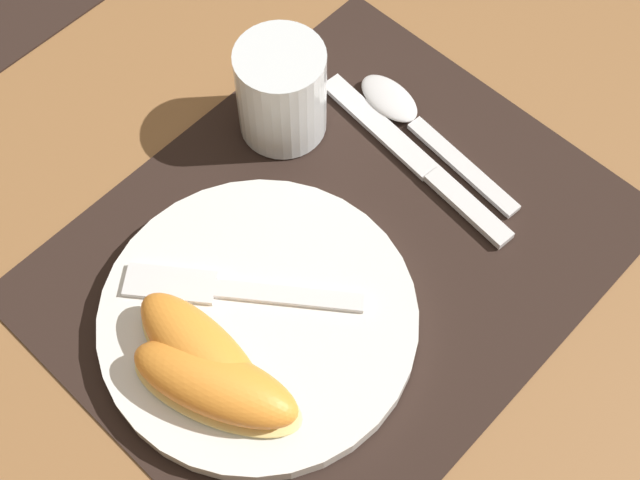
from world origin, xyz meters
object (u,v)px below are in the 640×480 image
(knife, at_px, (418,161))
(citrus_wedge_1, at_px, (215,385))
(spoon, at_px, (408,116))
(plate, at_px, (256,317))
(fork, at_px, (225,290))
(citrus_wedge_0, at_px, (204,357))
(juice_glass, at_px, (282,95))

(knife, relative_size, citrus_wedge_1, 1.55)
(spoon, bearing_deg, plate, -169.57)
(fork, height_order, citrus_wedge_0, citrus_wedge_0)
(plate, bearing_deg, knife, 1.51)
(knife, distance_m, spoon, 0.05)
(juice_glass, xyz_separation_m, spoon, (0.08, -0.07, -0.03))
(spoon, relative_size, fork, 1.16)
(citrus_wedge_0, xyz_separation_m, citrus_wedge_1, (-0.01, -0.02, 0.00))
(citrus_wedge_0, relative_size, citrus_wedge_1, 0.95)
(plate, height_order, knife, plate)
(fork, relative_size, citrus_wedge_1, 1.13)
(citrus_wedge_0, bearing_deg, knife, 2.19)
(juice_glass, distance_m, knife, 0.12)
(plate, height_order, spoon, plate)
(fork, xyz_separation_m, citrus_wedge_0, (-0.05, -0.03, 0.01))
(juice_glass, bearing_deg, spoon, -43.85)
(fork, relative_size, citrus_wedge_0, 1.19)
(juice_glass, bearing_deg, knife, -66.18)
(juice_glass, relative_size, citrus_wedge_0, 0.67)
(juice_glass, relative_size, citrus_wedge_1, 0.64)
(spoon, xyz_separation_m, citrus_wedge_1, (-0.28, -0.07, 0.03))
(fork, bearing_deg, plate, -84.54)
(juice_glass, bearing_deg, fork, -149.82)
(plate, distance_m, knife, 0.19)
(juice_glass, xyz_separation_m, fork, (-0.15, -0.09, -0.02))
(juice_glass, distance_m, spoon, 0.11)
(juice_glass, height_order, spoon, juice_glass)
(fork, distance_m, citrus_wedge_0, 0.06)
(plate, distance_m, juice_glass, 0.19)
(spoon, relative_size, citrus_wedge_0, 1.39)
(plate, distance_m, fork, 0.03)
(citrus_wedge_0, bearing_deg, fork, 33.62)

